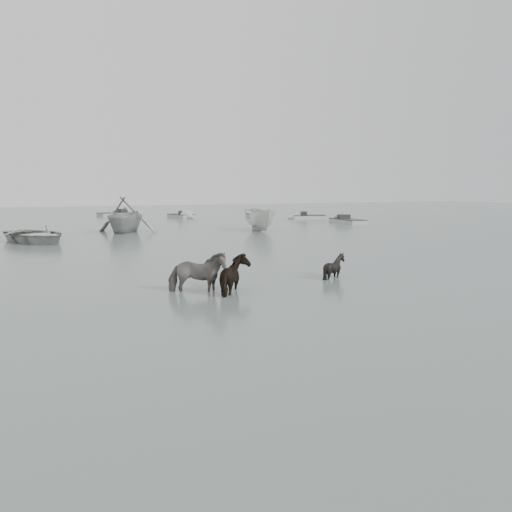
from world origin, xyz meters
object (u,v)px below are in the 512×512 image
object	(u,v)px
pony_dark	(237,268)
pony_pinto	(197,268)
pony_black	(334,261)
rowboat_lead	(35,233)

from	to	relation	value
pony_dark	pony_pinto	bearing A→B (deg)	79.13
pony_dark	pony_black	bearing A→B (deg)	-71.33
pony_pinto	pony_dark	xyz separation A→B (m)	(1.24, -0.31, -0.03)
pony_black	rowboat_lead	xyz separation A→B (m)	(-11.38, 16.28, -0.04)
pony_black	rowboat_lead	size ratio (longest dim) A/B	0.22
pony_pinto	rowboat_lead	bearing A→B (deg)	38.29
pony_black	rowboat_lead	bearing A→B (deg)	47.01
pony_pinto	rowboat_lead	world-z (taller)	pony_pinto
pony_dark	pony_black	distance (m)	4.33
rowboat_lead	pony_dark	bearing A→B (deg)	-98.24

